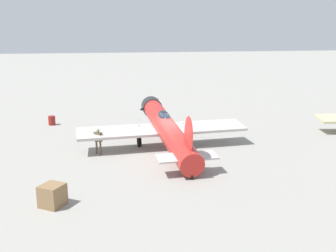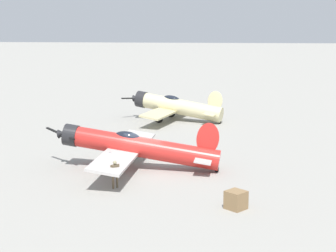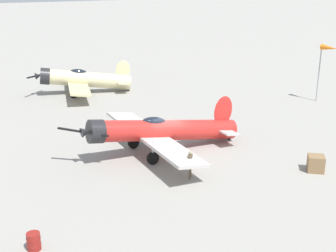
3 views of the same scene
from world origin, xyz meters
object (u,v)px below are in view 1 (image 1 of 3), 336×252
at_px(fuel_drum, 52,120).
at_px(airplane_foreground, 166,128).
at_px(equipment_crate, 52,195).
at_px(ground_crew_mechanic, 98,139).

bearing_deg(fuel_drum, airplane_foreground, -55.79).
relative_size(airplane_foreground, equipment_crate, 9.17).
distance_m(airplane_foreground, ground_crew_mechanic, 4.49).
height_order(airplane_foreground, equipment_crate, airplane_foreground).
distance_m(equipment_crate, fuel_drum, 16.97).
xyz_separation_m(airplane_foreground, fuel_drum, (-7.08, 10.42, -1.14)).
height_order(airplane_foreground, ground_crew_mechanic, airplane_foreground).
bearing_deg(ground_crew_mechanic, fuel_drum, 57.43).
height_order(equipment_crate, fuel_drum, equipment_crate).
distance_m(airplane_foreground, equipment_crate, 10.00).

